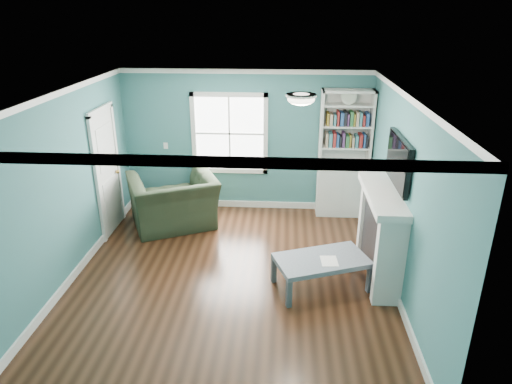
{
  "coord_description": "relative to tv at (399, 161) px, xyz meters",
  "views": [
    {
      "loc": [
        0.72,
        -5.56,
        3.59
      ],
      "look_at": [
        0.32,
        0.4,
        1.16
      ],
      "focal_mm": 32.0,
      "sensor_mm": 36.0,
      "label": 1
    }
  ],
  "objects": [
    {
      "name": "window",
      "position": [
        -2.5,
        2.29,
        -0.27
      ],
      "size": [
        1.4,
        0.06,
        1.5
      ],
      "color": "white",
      "rests_on": "room_walls"
    },
    {
      "name": "coffee_table",
      "position": [
        -0.95,
        -0.35,
        -1.34
      ],
      "size": [
        1.38,
        1.06,
        0.45
      ],
      "rotation": [
        0.0,
        0.0,
        0.36
      ],
      "color": "#484F57",
      "rests_on": "ground"
    },
    {
      "name": "door",
      "position": [
        -4.42,
        1.2,
        -0.65
      ],
      "size": [
        0.12,
        0.98,
        2.17
      ],
      "color": "silver",
      "rests_on": "ground"
    },
    {
      "name": "recliner",
      "position": [
        -3.4,
        1.4,
        -1.11
      ],
      "size": [
        1.66,
        1.43,
        1.23
      ],
      "primitive_type": "imported",
      "rotation": [
        0.0,
        0.0,
        -2.7
      ],
      "color": "black",
      "rests_on": "ground"
    },
    {
      "name": "tv",
      "position": [
        0.0,
        0.0,
        0.0
      ],
      "size": [
        0.06,
        1.1,
        0.65
      ],
      "primitive_type": "cube",
      "color": "black",
      "rests_on": "fireplace"
    },
    {
      "name": "floor",
      "position": [
        -2.2,
        -0.2,
        -1.72
      ],
      "size": [
        5.0,
        5.0,
        0.0
      ],
      "primitive_type": "plane",
      "color": "black",
      "rests_on": "ground"
    },
    {
      "name": "light_switch",
      "position": [
        -3.7,
        2.28,
        -0.52
      ],
      "size": [
        0.08,
        0.01,
        0.12
      ],
      "primitive_type": "cube",
      "color": "white",
      "rests_on": "room_walls"
    },
    {
      "name": "bookshelf",
      "position": [
        -0.43,
        2.1,
        -0.8
      ],
      "size": [
        0.9,
        0.35,
        2.31
      ],
      "color": "silver",
      "rests_on": "ground"
    },
    {
      "name": "trim",
      "position": [
        -2.2,
        -0.2,
        -0.49
      ],
      "size": [
        4.5,
        5.0,
        2.6
      ],
      "color": "white",
      "rests_on": "ground"
    },
    {
      "name": "ceiling_fixture",
      "position": [
        -1.3,
        -0.1,
        0.82
      ],
      "size": [
        0.38,
        0.38,
        0.15
      ],
      "color": "white",
      "rests_on": "room_walls"
    },
    {
      "name": "room_walls",
      "position": [
        -2.2,
        -0.2,
        -0.14
      ],
      "size": [
        5.0,
        5.0,
        5.0
      ],
      "color": "teal",
      "rests_on": "ground"
    },
    {
      "name": "paper_sheet",
      "position": [
        -0.86,
        -0.42,
        -1.28
      ],
      "size": [
        0.24,
        0.29,
        0.0
      ],
      "primitive_type": "cube",
      "rotation": [
        0.0,
        0.0,
        0.06
      ],
      "color": "white",
      "rests_on": "coffee_table"
    },
    {
      "name": "fireplace",
      "position": [
        -0.12,
        0.0,
        -1.09
      ],
      "size": [
        0.44,
        1.58,
        1.3
      ],
      "color": "black",
      "rests_on": "ground"
    }
  ]
}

